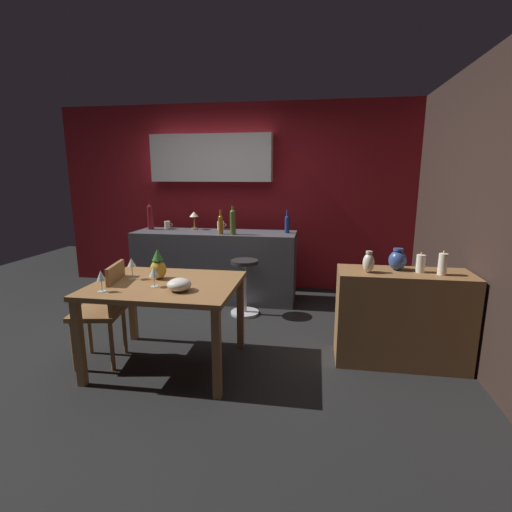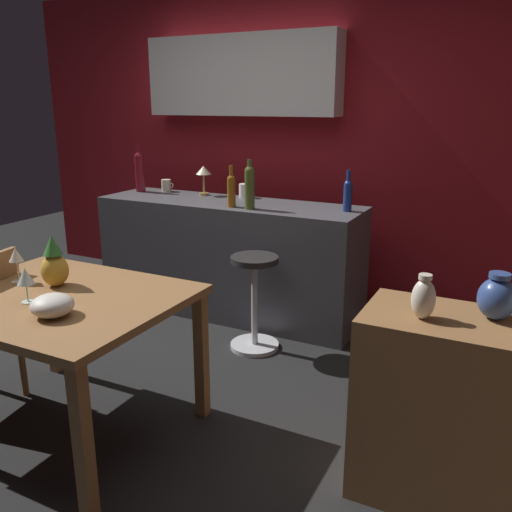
% 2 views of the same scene
% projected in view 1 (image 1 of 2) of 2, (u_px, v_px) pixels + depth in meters
% --- Properties ---
extents(ground_plane, '(9.00, 9.00, 0.00)m').
position_uv_depth(ground_plane, '(192.00, 343.00, 3.70)').
color(ground_plane, black).
extents(wall_kitchen_back, '(5.20, 0.33, 2.60)m').
position_uv_depth(wall_kitchen_back, '(231.00, 190.00, 5.41)').
color(wall_kitchen_back, maroon).
rests_on(wall_kitchen_back, ground_plane).
extents(wall_side_right, '(0.10, 4.40, 2.60)m').
position_uv_depth(wall_side_right, '(475.00, 212.00, 3.32)').
color(wall_side_right, '#33231E').
rests_on(wall_side_right, ground_plane).
extents(dining_table, '(1.19, 0.96, 0.74)m').
position_uv_depth(dining_table, '(166.00, 293.00, 3.15)').
color(dining_table, olive).
rests_on(dining_table, ground_plane).
extents(kitchen_counter, '(2.10, 0.60, 0.90)m').
position_uv_depth(kitchen_counter, '(215.00, 265.00, 4.96)').
color(kitchen_counter, '#4C4C51').
rests_on(kitchen_counter, ground_plane).
extents(sideboard_cabinet, '(1.10, 0.44, 0.82)m').
position_uv_depth(sideboard_cabinet, '(401.00, 318.00, 3.25)').
color(sideboard_cabinet, olive).
rests_on(sideboard_cabinet, ground_plane).
extents(chair_near_window, '(0.46, 0.46, 0.89)m').
position_uv_depth(chair_near_window, '(105.00, 308.00, 3.24)').
color(chair_near_window, olive).
rests_on(chair_near_window, ground_plane).
extents(bar_stool, '(0.34, 0.34, 0.66)m').
position_uv_depth(bar_stool, '(245.00, 286.00, 4.40)').
color(bar_stool, '#262323').
rests_on(bar_stool, ground_plane).
extents(wine_glass_left, '(0.07, 0.07, 0.18)m').
position_uv_depth(wine_glass_left, '(132.00, 263.00, 3.22)').
color(wine_glass_left, silver).
rests_on(wine_glass_left, dining_table).
extents(wine_glass_right, '(0.07, 0.07, 0.17)m').
position_uv_depth(wine_glass_right, '(101.00, 276.00, 2.87)').
color(wine_glass_right, silver).
rests_on(wine_glass_right, dining_table).
extents(wine_glass_center, '(0.08, 0.08, 0.17)m').
position_uv_depth(wine_glass_center, '(154.00, 272.00, 2.99)').
color(wine_glass_center, silver).
rests_on(wine_glass_center, dining_table).
extents(pineapple_centerpiece, '(0.14, 0.14, 0.26)m').
position_uv_depth(pineapple_centerpiece, '(158.00, 266.00, 3.23)').
color(pineapple_centerpiece, gold).
rests_on(pineapple_centerpiece, dining_table).
extents(fruit_bowl, '(0.19, 0.19, 0.10)m').
position_uv_depth(fruit_bowl, '(179.00, 285.00, 2.91)').
color(fruit_bowl, beige).
rests_on(fruit_bowl, dining_table).
extents(wine_bottle_amber, '(0.06, 0.06, 0.30)m').
position_uv_depth(wine_bottle_amber, '(221.00, 223.00, 4.65)').
color(wine_bottle_amber, '#8C5114').
rests_on(wine_bottle_amber, kitchen_counter).
extents(wine_bottle_ruby, '(0.08, 0.08, 0.39)m').
position_uv_depth(wine_bottle_ruby, '(150.00, 216.00, 5.06)').
color(wine_bottle_ruby, maroon).
rests_on(wine_bottle_ruby, kitchen_counter).
extents(wine_bottle_cobalt, '(0.06, 0.06, 0.29)m').
position_uv_depth(wine_bottle_cobalt, '(287.00, 223.00, 4.75)').
color(wine_bottle_cobalt, navy).
rests_on(wine_bottle_cobalt, kitchen_counter).
extents(wine_bottle_olive, '(0.07, 0.07, 0.35)m').
position_uv_depth(wine_bottle_olive, '(233.00, 221.00, 4.61)').
color(wine_bottle_olive, '#475623').
rests_on(wine_bottle_olive, kitchen_counter).
extents(cup_white, '(0.13, 0.09, 0.11)m').
position_uv_depth(cup_white, '(221.00, 225.00, 5.07)').
color(cup_white, white).
rests_on(cup_white, kitchen_counter).
extents(cup_cream, '(0.12, 0.08, 0.10)m').
position_uv_depth(cup_cream, '(167.00, 225.00, 5.15)').
color(cup_cream, beige).
rests_on(cup_cream, kitchen_counter).
extents(counter_lamp, '(0.13, 0.13, 0.24)m').
position_uv_depth(counter_lamp, '(194.00, 216.00, 5.05)').
color(counter_lamp, '#A58447').
rests_on(counter_lamp, kitchen_counter).
extents(pillar_candle_tall, '(0.07, 0.07, 0.17)m').
position_uv_depth(pillar_candle_tall, '(421.00, 264.00, 3.14)').
color(pillar_candle_tall, white).
rests_on(pillar_candle_tall, sideboard_cabinet).
extents(pillar_candle_short, '(0.07, 0.07, 0.20)m').
position_uv_depth(pillar_candle_short, '(443.00, 264.00, 3.06)').
color(pillar_candle_short, white).
rests_on(pillar_candle_short, sideboard_cabinet).
extents(vase_ceramic_ivory, '(0.09, 0.09, 0.18)m').
position_uv_depth(vase_ceramic_ivory, '(368.00, 263.00, 3.14)').
color(vase_ceramic_ivory, beige).
rests_on(vase_ceramic_ivory, sideboard_cabinet).
extents(vase_ceramic_blue, '(0.15, 0.15, 0.19)m').
position_uv_depth(vase_ceramic_blue, '(397.00, 260.00, 3.22)').
color(vase_ceramic_blue, '#334C8C').
rests_on(vase_ceramic_blue, sideboard_cabinet).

